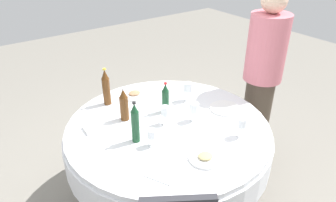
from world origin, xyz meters
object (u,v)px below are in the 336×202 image
Objects in this scene: bottle_brown_mid at (106,88)px; bottle_dark_green_left at (135,123)px; bottle_dark_green_south at (165,98)px; wine_glass_inner at (152,135)px; bottle_brown_outer at (124,105)px; wine_glass_right at (188,88)px; plate_west at (205,158)px; plate_far at (134,94)px; wine_glass_east at (242,124)px; wine_glass_left at (165,112)px; wine_glass_front at (194,108)px; dining_table at (168,140)px; plate_inner at (225,108)px; person_outer at (262,77)px.

bottle_brown_mid reaches higher than bottle_dark_green_left.
bottle_brown_mid is 0.59m from bottle_dark_green_left.
wine_glass_inner is at bearing -136.79° from bottle_dark_green_south.
bottle_dark_green_left is at bearing -104.00° from bottle_brown_outer.
wine_glass_right is 0.79m from plate_west.
bottle_dark_green_south is at bearing -50.42° from bottle_brown_mid.
bottle_brown_mid is at bearing 90.01° from bottle_brown_outer.
bottle_dark_green_left reaches higher than bottle_dark_green_south.
plate_far is (-0.33, 0.34, -0.11)m from wine_glass_right.
bottle_brown_outer is at bearing 129.65° from wine_glass_east.
wine_glass_right reaches higher than wine_glass_left.
plate_far is (-0.17, 0.61, -0.10)m from wine_glass_front.
bottle_dark_green_south is (0.32, -0.09, -0.01)m from bottle_brown_outer.
wine_glass_left reaches higher than plate_west.
wine_glass_inner is at bearing 154.23° from wine_glass_east.
bottle_brown_mid reaches higher than plate_far.
wine_glass_left is 0.22m from wine_glass_front.
plate_inner reaches higher than dining_table.
bottle_dark_green_south is at bearing -15.64° from bottle_brown_outer.
wine_glass_front is at bearing -85.74° from person_outer.
bottle_dark_green_left is at bearing -88.44° from person_outer.
wine_glass_east is at bearing -67.75° from bottle_dark_green_south.
wine_glass_east is 0.90× the size of wine_glass_right.
bottle_brown_outer reaches higher than plate_far.
bottle_brown_outer is 0.88m from wine_glass_east.
dining_table is 6.03× the size of bottle_dark_green_south.
bottle_dark_green_south is at bearing -170.31° from wine_glass_right.
plate_inner is (0.81, -0.05, -0.14)m from bottle_dark_green_left.
plate_far is 1.16m from person_outer.
plate_far is at bearing -118.43° from person_outer.
wine_glass_right is 1.07× the size of wine_glass_front.
plate_inner is (0.75, 0.06, -0.08)m from wine_glass_inner.
plate_inner is at bearing -9.41° from dining_table.
bottle_dark_green_left is 0.74m from wine_glass_east.
plate_inner is at bearing -24.90° from bottle_brown_outer.
wine_glass_inner is at bearing -175.47° from plate_inner.
plate_west and plate_far have the same top height.
bottle_brown_outer is 0.53m from wine_glass_front.
plate_inner is at bearing -11.54° from wine_glass_left.
wine_glass_front is at bearing 111.52° from wine_glass_east.
wine_glass_left is 0.54m from plate_far.
plate_far is (0.03, 0.55, 0.16)m from dining_table.
plate_far reaches higher than plate_inner.
plate_far is (0.26, -0.01, -0.14)m from bottle_brown_mid.
bottle_brown_outer is at bearing 104.47° from plate_west.
bottle_brown_mid is at bearing 124.17° from wine_glass_front.
bottle_brown_outer is 0.89× the size of bottle_dark_green_left.
bottle_dark_green_south is 0.25m from wine_glass_front.
person_outer is at bearing 22.80° from plate_west.
wine_glass_front is at bearing 176.42° from plate_inner.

